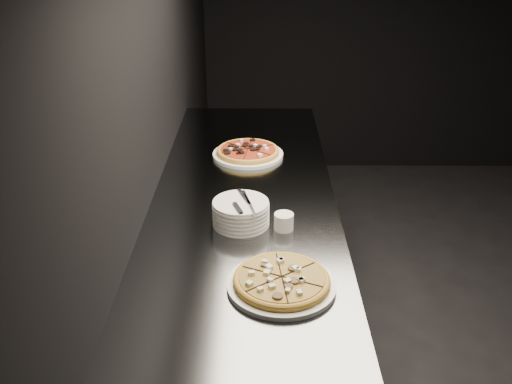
{
  "coord_description": "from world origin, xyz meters",
  "views": [
    {
      "loc": [
        -2.07,
        -2.02,
        1.96
      ],
      "look_at": [
        -2.08,
        -0.04,
        0.99
      ],
      "focal_mm": 40.0,
      "sensor_mm": 36.0,
      "label": 1
    }
  ],
  "objects_px": {
    "pizza_mushroom": "(282,281)",
    "ramekin": "(284,221)",
    "cutlery": "(243,203)",
    "pizza_tomato": "(248,152)",
    "counter": "(245,297)",
    "plate_stack": "(241,213)"
  },
  "relations": [
    {
      "from": "counter",
      "to": "ramekin",
      "type": "bearing_deg",
      "value": -53.82
    },
    {
      "from": "pizza_mushroom",
      "to": "ramekin",
      "type": "relative_size",
      "value": 5.58
    },
    {
      "from": "cutlery",
      "to": "counter",
      "type": "bearing_deg",
      "value": 71.42
    },
    {
      "from": "ramekin",
      "to": "cutlery",
      "type": "bearing_deg",
      "value": 171.93
    },
    {
      "from": "pizza_tomato",
      "to": "ramekin",
      "type": "xyz_separation_m",
      "value": [
        0.14,
        -0.69,
        0.01
      ]
    },
    {
      "from": "cutlery",
      "to": "pizza_tomato",
      "type": "bearing_deg",
      "value": 70.03
    },
    {
      "from": "pizza_mushroom",
      "to": "cutlery",
      "type": "bearing_deg",
      "value": 108.8
    },
    {
      "from": "cutlery",
      "to": "ramekin",
      "type": "distance_m",
      "value": 0.16
    },
    {
      "from": "counter",
      "to": "cutlery",
      "type": "distance_m",
      "value": 0.59
    },
    {
      "from": "cutlery",
      "to": "pizza_mushroom",
      "type": "bearing_deg",
      "value": -90.78
    },
    {
      "from": "counter",
      "to": "pizza_tomato",
      "type": "height_order",
      "value": "pizza_tomato"
    },
    {
      "from": "pizza_mushroom",
      "to": "ramekin",
      "type": "height_order",
      "value": "ramekin"
    },
    {
      "from": "counter",
      "to": "ramekin",
      "type": "xyz_separation_m",
      "value": [
        0.15,
        -0.21,
        0.49
      ]
    },
    {
      "from": "pizza_mushroom",
      "to": "plate_stack",
      "type": "relative_size",
      "value": 1.92
    },
    {
      "from": "plate_stack",
      "to": "ramekin",
      "type": "height_order",
      "value": "plate_stack"
    },
    {
      "from": "pizza_tomato",
      "to": "counter",
      "type": "bearing_deg",
      "value": -90.93
    },
    {
      "from": "pizza_mushroom",
      "to": "ramekin",
      "type": "distance_m",
      "value": 0.36
    },
    {
      "from": "pizza_mushroom",
      "to": "pizza_tomato",
      "type": "height_order",
      "value": "same"
    },
    {
      "from": "counter",
      "to": "cutlery",
      "type": "bearing_deg",
      "value": -89.01
    },
    {
      "from": "plate_stack",
      "to": "cutlery",
      "type": "distance_m",
      "value": 0.05
    },
    {
      "from": "counter",
      "to": "plate_stack",
      "type": "bearing_deg",
      "value": -91.68
    },
    {
      "from": "pizza_mushroom",
      "to": "cutlery",
      "type": "relative_size",
      "value": 1.8
    }
  ]
}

